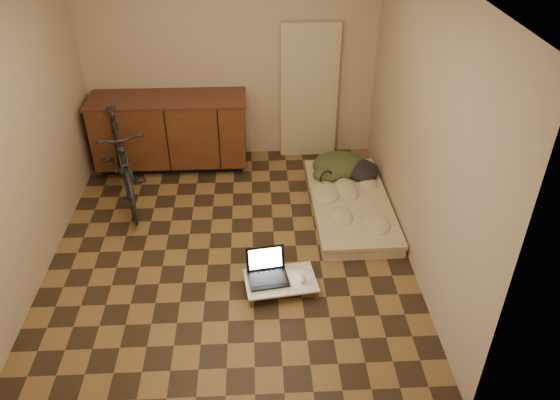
{
  "coord_description": "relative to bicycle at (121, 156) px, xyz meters",
  "views": [
    {
      "loc": [
        0.27,
        -4.32,
        3.47
      ],
      "look_at": [
        0.5,
        0.02,
        0.55
      ],
      "focal_mm": 35.0,
      "sensor_mm": 36.0,
      "label": 1
    }
  ],
  "objects": [
    {
      "name": "lap_desk",
      "position": [
        1.67,
        -1.6,
        -0.45
      ],
      "size": [
        0.69,
        0.49,
        0.11
      ],
      "rotation": [
        0.0,
        0.0,
        0.13
      ],
      "color": "brown",
      "rests_on": "ground"
    },
    {
      "name": "bicycle",
      "position": [
        0.0,
        0.0,
        0.0
      ],
      "size": [
        1.0,
        1.77,
        1.1
      ],
      "primitive_type": "imported",
      "rotation": [
        0.0,
        0.0,
        0.32
      ],
      "color": "black",
      "rests_on": "ground"
    },
    {
      "name": "room_shell",
      "position": [
        1.2,
        -0.98,
        0.75
      ],
      "size": [
        3.5,
        4.0,
        2.6
      ],
      "color": "brown",
      "rests_on": "ground"
    },
    {
      "name": "cabinets",
      "position": [
        0.45,
        0.72,
        -0.08
      ],
      "size": [
        1.84,
        0.62,
        0.91
      ],
      "color": "black",
      "rests_on": "ground"
    },
    {
      "name": "clothing_pile",
      "position": [
        2.53,
        0.22,
        -0.26
      ],
      "size": [
        0.69,
        0.58,
        0.27
      ],
      "primitive_type": null,
      "rotation": [
        0.0,
        0.0,
        0.01
      ],
      "color": "#384126",
      "rests_on": "futon"
    },
    {
      "name": "laptop",
      "position": [
        1.55,
        -1.55,
        -0.39
      ],
      "size": [
        0.4,
        0.37,
        0.24
      ],
      "rotation": [
        0.0,
        0.0,
        0.15
      ],
      "color": "black",
      "rests_on": "lap_desk"
    },
    {
      "name": "futon",
      "position": [
        2.5,
        -0.38,
        -0.47
      ],
      "size": [
        0.85,
        1.75,
        0.15
      ],
      "rotation": [
        0.0,
        0.0,
        0.01
      ],
      "color": "beige",
      "rests_on": "ground"
    },
    {
      "name": "mouse",
      "position": [
        1.86,
        -1.62,
        -0.42
      ],
      "size": [
        0.08,
        0.12,
        0.04
      ],
      "primitive_type": "ellipsoid",
      "rotation": [
        0.0,
        0.0,
        0.14
      ],
      "color": "silver",
      "rests_on": "lap_desk"
    },
    {
      "name": "headphones",
      "position": [
        2.27,
        -0.06,
        -0.33
      ],
      "size": [
        0.29,
        0.29,
        0.14
      ],
      "primitive_type": null,
      "rotation": [
        0.0,
        0.0,
        0.59
      ],
      "color": "black",
      "rests_on": "futon"
    },
    {
      "name": "appliance_panel",
      "position": [
        2.15,
        0.96,
        0.3
      ],
      "size": [
        0.7,
        0.1,
        1.7
      ],
      "primitive_type": "cube",
      "color": "beige",
      "rests_on": "ground"
    }
  ]
}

